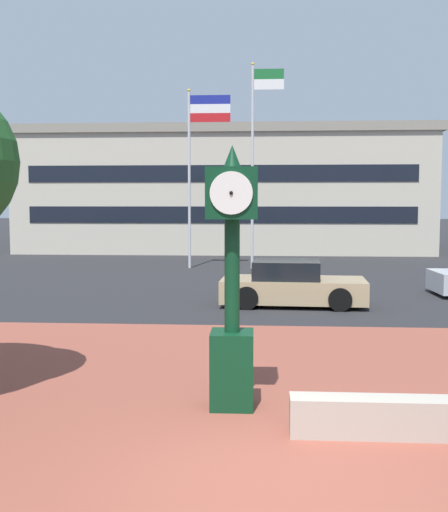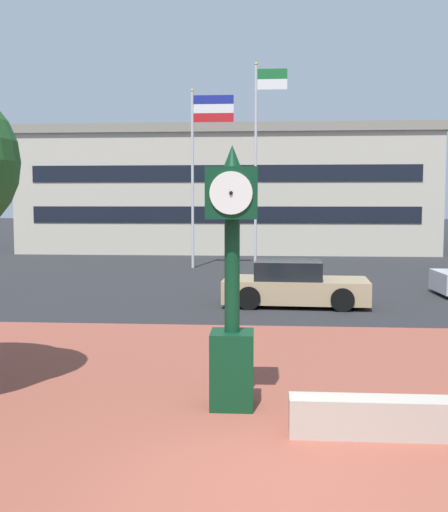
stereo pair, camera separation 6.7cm
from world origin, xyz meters
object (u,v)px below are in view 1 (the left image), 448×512
at_px(flagpole_primary, 195,158).
at_px(civic_building, 228,192).
at_px(street_clock, 232,282).
at_px(car_street_far, 291,285).
at_px(flagpole_secondary, 255,151).

relative_size(flagpole_primary, civic_building, 0.33).
distance_m(street_clock, flagpole_primary, 19.05).
relative_size(car_street_far, flagpole_primary, 0.53).
xyz_separation_m(car_street_far, flagpole_secondary, (-1.20, 9.69, 4.54)).
height_order(flagpole_primary, flagpole_secondary, flagpole_secondary).
relative_size(street_clock, flagpole_primary, 0.48).
bearing_deg(flagpole_secondary, car_street_far, -82.92).
bearing_deg(car_street_far, flagpole_primary, -155.83).
bearing_deg(car_street_far, street_clock, -5.10).
distance_m(street_clock, flagpole_secondary, 18.92).
bearing_deg(flagpole_primary, street_clock, -82.08).
relative_size(car_street_far, flagpole_secondary, 0.47).
height_order(flagpole_secondary, civic_building, flagpole_secondary).
height_order(car_street_far, flagpole_primary, flagpole_primary).
bearing_deg(civic_building, street_clock, -86.51).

